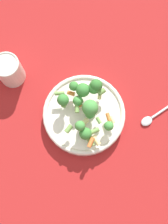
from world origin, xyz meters
The scene contains 5 objects.
ground_plane centered at (0.00, 0.00, 0.00)m, with size 3.00×3.00×0.00m, color maroon.
bowl centered at (0.00, 0.00, 0.02)m, with size 0.24×0.24×0.04m.
pasta_salad centered at (0.01, 0.01, 0.08)m, with size 0.16×0.18×0.07m.
cup centered at (-0.21, 0.14, 0.05)m, with size 0.08×0.08×0.09m.
spoon centered at (0.21, -0.01, 0.01)m, with size 0.15×0.10×0.01m.
Camera 1 is at (-0.01, -0.18, 0.76)m, focal length 42.00 mm.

